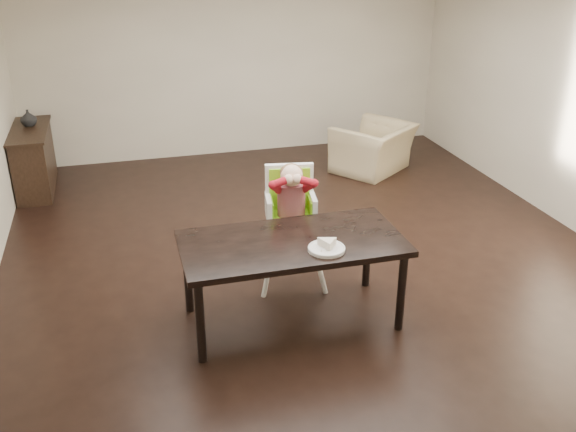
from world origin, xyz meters
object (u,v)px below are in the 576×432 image
at_px(dining_table, 292,249).
at_px(armchair, 374,140).
at_px(sideboard, 34,159).
at_px(high_chair, 291,199).

relative_size(dining_table, armchair, 1.83).
height_order(dining_table, sideboard, sideboard).
bearing_deg(armchair, sideboard, -43.15).
relative_size(high_chair, sideboard, 0.92).
relative_size(dining_table, sideboard, 1.43).
bearing_deg(high_chair, dining_table, -95.74).
bearing_deg(high_chair, sideboard, 138.40).
relative_size(dining_table, high_chair, 1.55).
relative_size(high_chair, armchair, 1.18).
height_order(dining_table, high_chair, high_chair).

